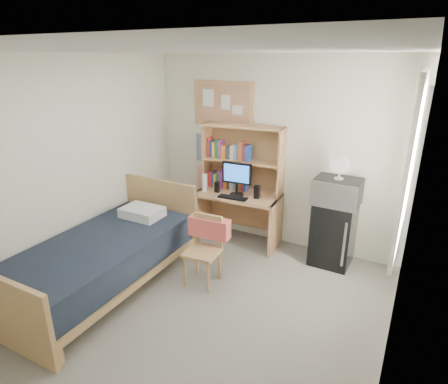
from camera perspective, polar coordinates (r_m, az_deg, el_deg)
The scene contains 25 objects.
floor at distance 4.11m, azimuth -4.70°, elevation -18.81°, with size 3.60×4.20×0.02m, color gray.
ceiling at distance 3.21m, azimuth -6.10°, elevation 20.64°, with size 3.60×4.20×0.02m, color silver.
wall_back at distance 5.23m, azimuth 7.55°, elevation 5.90°, with size 3.60×0.04×2.60m, color white.
wall_left at distance 4.65m, azimuth -24.17°, elevation 2.48°, with size 0.04×4.20×2.60m, color white.
wall_right at distance 2.93m, azimuth 25.75°, elevation -7.56°, with size 0.04×4.20×2.60m, color white.
window_unit at distance 3.97m, azimuth 26.92°, elevation 3.82°, with size 0.10×1.40×1.70m, color white.
curtain_left at distance 3.58m, azimuth 26.11°, elevation 2.39°, with size 0.04×0.55×1.70m, color white.
curtain_right at distance 4.36m, azimuth 26.80°, elevation 5.13°, with size 0.04×0.55×1.70m, color white.
bulletin_board at distance 5.43m, azimuth -0.10°, elevation 13.23°, with size 0.94×0.03×0.64m, color tan.
poster_wave at distance 5.71m, azimuth -2.91°, elevation 6.71°, with size 0.30×0.01×0.42m, color #253B97.
poster_japan at distance 5.83m, azimuth -2.83°, elevation 2.21°, with size 0.28×0.01×0.36m, color #F4512B.
desk at distance 5.40m, azimuth 2.14°, elevation -3.93°, with size 1.18×0.59×0.74m, color tan.
desk_chair at distance 4.42m, azimuth -3.36°, elevation -9.09°, with size 0.41×0.41×0.83m, color tan.
mini_fridge at distance 5.04m, azimuth 16.30°, elevation -6.02°, with size 0.49×0.49×0.84m, color black.
bed at distance 4.60m, azimuth -18.04°, elevation -10.41°, with size 1.11×2.22×0.61m, color black.
hutch at distance 5.26m, azimuth 2.88°, elevation 5.09°, with size 1.15×0.29×0.94m, color tan.
monitor at distance 5.14m, azimuth 1.96°, elevation 1.88°, with size 0.42×0.03×0.45m, color black.
keyboard at distance 5.09m, azimuth 1.33°, elevation -0.86°, with size 0.40×0.13×0.02m, color black.
speaker_left at distance 5.30m, azimuth -1.05°, elevation 0.78°, with size 0.06×0.06×0.15m, color black.
speaker_right at distance 5.08m, azimuth 5.07°, elevation -0.01°, with size 0.07×0.07×0.18m, color black.
water_bottle at distance 5.33m, azimuth -2.98°, elevation 1.41°, with size 0.07×0.07×0.25m, color white.
hoodie at distance 4.47m, azimuth -2.24°, elevation -5.42°, with size 0.51×0.15×0.24m, color #EC645A.
microwave at distance 4.80m, azimuth 16.90°, elevation 0.10°, with size 0.55×0.42×0.32m, color #B5B5B9.
desk_fan at distance 4.71m, azimuth 17.26°, elevation 3.46°, with size 0.22×0.22×0.27m, color white.
pillow at distance 4.92m, azimuth -12.36°, elevation -3.03°, with size 0.51×0.36×0.12m, color white.
Camera 1 is at (1.80, -2.65, 2.56)m, focal length 30.00 mm.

